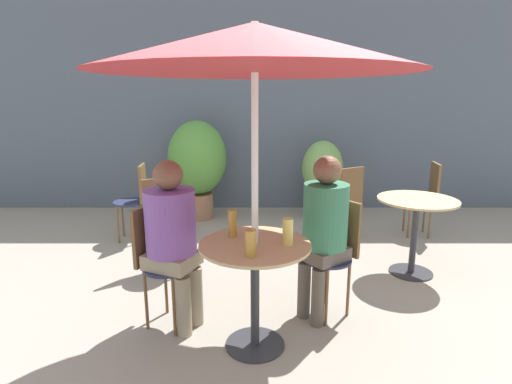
% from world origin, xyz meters
% --- Properties ---
extents(ground_plane, '(20.00, 20.00, 0.00)m').
position_xyz_m(ground_plane, '(0.00, 0.00, 0.00)').
color(ground_plane, gray).
extents(storefront_wall, '(10.00, 0.06, 3.00)m').
position_xyz_m(storefront_wall, '(0.00, 3.65, 1.50)').
color(storefront_wall, '#4C5666').
rests_on(storefront_wall, ground_plane).
extents(cafe_table_near, '(0.73, 0.73, 0.75)m').
position_xyz_m(cafe_table_near, '(-0.05, 0.07, 0.56)').
color(cafe_table_near, '#2D2D33').
rests_on(cafe_table_near, ground_plane).
extents(cafe_table_far, '(0.73, 0.73, 0.75)m').
position_xyz_m(cafe_table_far, '(1.47, 1.24, 0.56)').
color(cafe_table_far, '#2D2D33').
rests_on(cafe_table_far, ground_plane).
extents(bistro_chair_0, '(0.43, 0.42, 0.91)m').
position_xyz_m(bistro_chair_0, '(0.57, 0.54, 0.55)').
color(bistro_chair_0, '#232847').
rests_on(bistro_chair_0, ground_plane).
extents(bistro_chair_1, '(0.42, 0.41, 0.91)m').
position_xyz_m(bistro_chair_1, '(-0.77, 0.38, 0.55)').
color(bistro_chair_1, '#232847').
rests_on(bistro_chair_1, ground_plane).
extents(bistro_chair_2, '(0.41, 0.42, 0.91)m').
position_xyz_m(bistro_chair_2, '(1.00, 2.09, 0.55)').
color(bistro_chair_2, '#232847').
rests_on(bistro_chair_2, ground_plane).
extents(bistro_chair_3, '(0.39, 0.37, 0.91)m').
position_xyz_m(bistro_chair_3, '(2.03, 2.34, 0.55)').
color(bistro_chair_3, '#232847').
rests_on(bistro_chair_3, ground_plane).
extents(bistro_chair_4, '(0.42, 0.43, 0.91)m').
position_xyz_m(bistro_chair_4, '(-0.96, 1.35, 0.55)').
color(bistro_chair_4, '#232847').
rests_on(bistro_chair_4, ground_plane).
extents(bistro_chair_5, '(0.39, 0.37, 0.91)m').
position_xyz_m(bistro_chair_5, '(-1.46, 2.21, 0.55)').
color(bistro_chair_5, '#232847').
rests_on(bistro_chair_5, ground_plane).
extents(seated_person_0, '(0.42, 0.42, 1.27)m').
position_xyz_m(seated_person_0, '(0.46, 0.46, 0.76)').
color(seated_person_0, brown).
rests_on(seated_person_0, ground_plane).
extents(seated_person_1, '(0.43, 0.42, 1.26)m').
position_xyz_m(seated_person_1, '(-0.64, 0.32, 0.75)').
color(seated_person_1, gray).
rests_on(seated_person_1, ground_plane).
extents(beer_glass_0, '(0.07, 0.07, 0.18)m').
position_xyz_m(beer_glass_0, '(0.16, 0.06, 0.84)').
color(beer_glass_0, '#DBC65B').
rests_on(beer_glass_0, cafe_table_near).
extents(beer_glass_1, '(0.06, 0.06, 0.19)m').
position_xyz_m(beer_glass_1, '(-0.21, 0.22, 0.84)').
color(beer_glass_1, '#B28433').
rests_on(beer_glass_1, cafe_table_near).
extents(beer_glass_2, '(0.07, 0.07, 0.17)m').
position_xyz_m(beer_glass_2, '(-0.08, -0.14, 0.83)').
color(beer_glass_2, '#B28433').
rests_on(beer_glass_2, cafe_table_near).
extents(potted_plant_0, '(0.80, 0.80, 1.37)m').
position_xyz_m(potted_plant_0, '(-0.86, 3.08, 0.81)').
color(potted_plant_0, '#93664C').
rests_on(potted_plant_0, ground_plane).
extents(potted_plant_1, '(0.57, 0.57, 1.09)m').
position_xyz_m(potted_plant_1, '(0.88, 3.13, 0.60)').
color(potted_plant_1, slate).
rests_on(potted_plant_1, ground_plane).
extents(umbrella, '(1.94, 1.94, 2.10)m').
position_xyz_m(umbrella, '(-0.05, 0.07, 1.96)').
color(umbrella, silver).
rests_on(umbrella, ground_plane).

